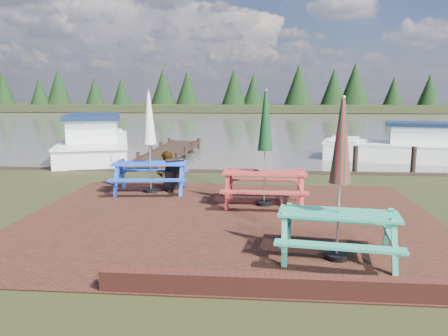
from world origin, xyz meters
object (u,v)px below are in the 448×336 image
object	(u,v)px
jetty	(170,152)
person	(166,151)
boat_jetty	(96,145)
picnic_table_teal	(339,205)
chalkboard	(175,174)
boat_near	(408,148)
picnic_table_blue	(150,158)
picnic_table_red	(265,166)

from	to	relation	value
jetty	person	world-z (taller)	person
boat_jetty	person	distance (m)	6.94
picnic_table_teal	chalkboard	world-z (taller)	picnic_table_teal
boat_near	picnic_table_teal	bearing A→B (deg)	172.24
chalkboard	boat_jetty	bearing A→B (deg)	88.77
picnic_table_teal	picnic_table_blue	world-z (taller)	picnic_table_blue
boat_near	person	bearing A→B (deg)	139.02
picnic_table_red	boat_near	bearing A→B (deg)	56.51
picnic_table_blue	chalkboard	xyz separation A→B (m)	(0.60, 0.39, -0.51)
chalkboard	boat_near	distance (m)	11.72
picnic_table_blue	chalkboard	size ratio (longest dim) A/B	3.13
boat_jetty	chalkboard	bearing A→B (deg)	-71.29
picnic_table_red	jetty	xyz separation A→B (m)	(-4.27, 9.00, -0.86)
person	picnic_table_teal	bearing A→B (deg)	106.68
picnic_table_blue	boat_jetty	size ratio (longest dim) A/B	0.33
picnic_table_red	person	size ratio (longest dim) A/B	1.46
picnic_table_teal	picnic_table_blue	size ratio (longest dim) A/B	0.95
chalkboard	boat_near	size ratio (longest dim) A/B	0.12
chalkboard	boat_jetty	world-z (taller)	boat_jetty
picnic_table_blue	jetty	distance (m)	7.94
picnic_table_teal	chalkboard	size ratio (longest dim) A/B	2.98
picnic_table_teal	boat_jetty	world-z (taller)	picnic_table_teal
picnic_table_blue	boat_near	xyz separation A→B (m)	(9.46, 8.06, -0.61)
chalkboard	person	bearing A→B (deg)	75.02
chalkboard	jetty	distance (m)	7.63
picnic_table_blue	boat_jetty	bearing A→B (deg)	114.75
chalkboard	boat_jetty	xyz separation A→B (m)	(-4.85, 6.57, 0.02)
picnic_table_teal	picnic_table_red	world-z (taller)	picnic_table_red
jetty	person	xyz separation A→B (m)	(1.24, -6.23, 0.84)
boat_jetty	person	xyz separation A→B (m)	(4.36, -5.38, 0.48)
picnic_table_teal	boat_near	world-z (taller)	picnic_table_teal
picnic_table_red	picnic_table_blue	size ratio (longest dim) A/B	1.01
boat_jetty	boat_near	size ratio (longest dim) A/B	1.14
jetty	boat_near	xyz separation A→B (m)	(10.60, 0.24, 0.25)
person	jetty	bearing A→B (deg)	-95.99
jetty	boat_jetty	distance (m)	3.25
picnic_table_teal	chalkboard	bearing A→B (deg)	134.02
picnic_table_red	boat_jetty	bearing A→B (deg)	133.11
jetty	person	size ratio (longest dim) A/B	4.76
boat_jetty	boat_near	bearing A→B (deg)	-13.19
picnic_table_teal	boat_jetty	distance (m)	14.43
jetty	person	bearing A→B (deg)	-78.73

